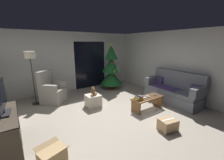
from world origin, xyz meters
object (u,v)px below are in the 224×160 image
at_px(cardboard_box_taped_mid_floor, 168,125).
at_px(christmas_tree, 111,69).
at_px(media_shelf, 6,135).
at_px(floor_lamp, 30,60).
at_px(remote_graphite, 155,95).
at_px(armchair, 52,91).
at_px(television, 1,98).
at_px(ottoman, 93,101).
at_px(couch, 173,91).
at_px(coffee_table, 147,101).
at_px(cell_phone, 139,96).
at_px(teddy_bear_chestnut, 93,91).
at_px(remote_silver, 148,96).
at_px(book_stack, 138,98).
at_px(cardboard_box_open_near_shelf, 53,156).
at_px(remote_white, 145,98).

bearing_deg(cardboard_box_taped_mid_floor, christmas_tree, 77.93).
bearing_deg(media_shelf, floor_lamp, 70.73).
relative_size(remote_graphite, floor_lamp, 0.09).
relative_size(armchair, television, 1.35).
bearing_deg(christmas_tree, remote_graphite, -89.05).
bearing_deg(ottoman, armchair, 131.63).
xyz_separation_m(couch, coffee_table, (-1.21, 0.11, -0.14)).
xyz_separation_m(couch, ottoman, (-2.54, 1.23, -0.20)).
bearing_deg(cell_phone, media_shelf, 176.67).
bearing_deg(ottoman, remote_graphite, -34.99).
bearing_deg(coffee_table, television, 176.23).
distance_m(television, teddy_bear_chestnut, 2.51).
xyz_separation_m(floor_lamp, ottoman, (1.52, -1.30, -1.31)).
distance_m(remote_silver, television, 3.73).
xyz_separation_m(remote_silver, cardboard_box_taped_mid_floor, (-0.54, -1.13, -0.26)).
relative_size(coffee_table, armchair, 0.97).
bearing_deg(remote_graphite, cardboard_box_taped_mid_floor, -52.86).
bearing_deg(book_stack, remote_graphite, -3.94).
distance_m(remote_silver, remote_graphite, 0.26).
bearing_deg(remote_silver, christmas_tree, -95.26).
bearing_deg(cardboard_box_open_near_shelf, cell_phone, 12.65).
relative_size(cell_phone, media_shelf, 0.10).
bearing_deg(cardboard_box_open_near_shelf, couch, 6.41).
bearing_deg(remote_silver, ottoman, -37.99).
bearing_deg(christmas_tree, remote_white, -99.03).
relative_size(book_stack, teddy_bear_chestnut, 0.95).
bearing_deg(coffee_table, cardboard_box_open_near_shelf, -169.08).
relative_size(cell_phone, cardboard_box_taped_mid_floor, 0.32).
bearing_deg(ottoman, cardboard_box_open_near_shelf, -134.44).
bearing_deg(teddy_bear_chestnut, cell_phone, -49.79).
bearing_deg(teddy_bear_chestnut, remote_graphite, -34.96).
xyz_separation_m(remote_silver, cell_phone, (-0.45, -0.04, 0.10)).
bearing_deg(book_stack, floor_lamp, 135.90).
height_order(couch, cardboard_box_open_near_shelf, couch).
bearing_deg(teddy_bear_chestnut, book_stack, -49.21).
distance_m(coffee_table, book_stack, 0.41).
distance_m(christmas_tree, cardboard_box_open_near_shelf, 4.51).
xyz_separation_m(book_stack, television, (-3.23, 0.21, 0.64)).
relative_size(media_shelf, television, 1.67).
bearing_deg(remote_silver, cell_phone, 4.48).
height_order(couch, floor_lamp, floor_lamp).
xyz_separation_m(remote_silver, book_stack, (-0.44, -0.02, 0.04)).
height_order(floor_lamp, teddy_bear_chestnut, floor_lamp).
bearing_deg(cardboard_box_taped_mid_floor, armchair, 119.11).
bearing_deg(floor_lamp, cardboard_box_open_near_shelf, -92.81).
height_order(remote_graphite, cardboard_box_taped_mid_floor, remote_graphite).
bearing_deg(media_shelf, coffee_table, -2.88).
height_order(teddy_bear_chestnut, cardboard_box_open_near_shelf, teddy_bear_chestnut).
xyz_separation_m(christmas_tree, floor_lamp, (-3.13, 0.00, 0.60)).
relative_size(couch, remote_graphite, 12.48).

